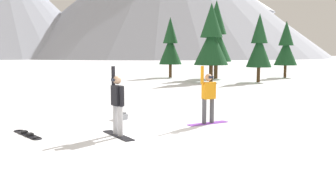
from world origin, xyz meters
The scene contains 12 objects.
ground_plane centered at (0.00, 0.00, 0.00)m, with size 800.00×800.00×0.00m, color white.
snowboarder_foreground centered at (-0.87, -0.10, 0.96)m, with size 1.16×1.46×2.02m.
snowboarder_midground centered at (1.87, 1.89, 0.93)m, with size 1.44×1.06×1.98m.
loose_snowboard_far_spare centered at (-3.56, -0.11, 0.02)m, with size 1.39×1.40×0.09m.
backpack_grey centered at (-1.25, 2.51, 0.14)m, with size 0.56×0.50×0.29m.
pine_tree_tall centered at (4.07, 24.77, 4.06)m, with size 2.96×2.96×7.44m.
pine_tree_short centered at (3.28, 20.24, 3.59)m, with size 2.88×2.88×6.57m.
pine_tree_slender centered at (7.28, 20.48, 3.12)m, with size 2.12×2.12×5.73m.
pine_tree_broad centered at (11.14, 26.54, 3.07)m, with size 2.27×2.27×5.64m.
pine_tree_twin centered at (-0.37, 26.24, 3.29)m, with size 2.29×2.29×6.03m.
peak_east_ridge centered at (-93.01, 176.37, 27.75)m, with size 108.47×108.47×53.11m.
peak_north_spur centered at (30.56, 231.52, 24.77)m, with size 125.44×125.44×47.40m.
Camera 1 is at (1.06, -10.44, 2.38)m, focal length 38.93 mm.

